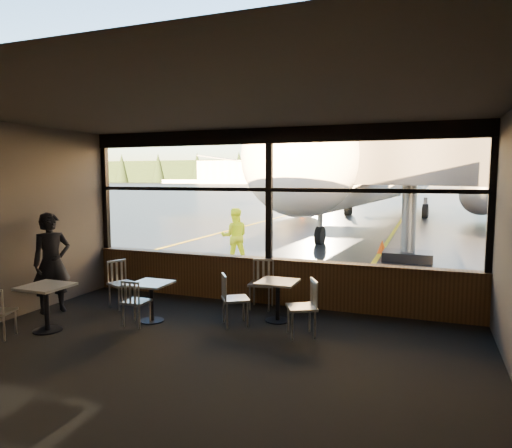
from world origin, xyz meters
The scene contains 30 objects.
ground_plane centered at (0.00, 120.00, 0.00)m, with size 520.00×520.00×0.00m, color black.
carpet_floor centered at (0.00, -3.00, 0.01)m, with size 8.00×6.00×0.01m, color black.
ceiling centered at (0.00, -3.00, 3.50)m, with size 8.00×6.00×0.04m, color #38332D.
wall_back centered at (0.00, -6.00, 1.75)m, with size 8.00×0.04×3.50m, color #484039.
window_sill centered at (0.00, 0.00, 0.45)m, with size 8.00×0.28×0.90m, color #4A2E16.
window_header centered at (0.00, 0.00, 3.35)m, with size 8.00×0.18×0.30m, color black.
mullion_left centered at (-3.95, 0.00, 2.20)m, with size 0.12×0.12×2.60m, color black.
mullion_centre centered at (0.00, 0.00, 2.20)m, with size 0.12×0.12×2.60m, color black.
mullion_right centered at (3.95, 0.00, 2.20)m, with size 0.12×0.12×2.60m, color black.
window_transom centered at (0.00, 0.00, 2.30)m, with size 8.00×0.10×0.08m, color black.
airliner centered at (0.26, 21.51, 5.94)m, with size 32.40×38.88×11.88m, color white, non-canonical shape.
jet_bridge centered at (3.60, 5.50, 2.32)m, with size 8.68×10.61×4.63m, color #2A2A2C, non-canonical shape.
cafe_table_near centered at (0.52, -1.04, 0.37)m, with size 0.66×0.66×0.73m, color #9D9891, non-canonical shape.
cafe_table_mid centered at (-1.55, -1.84, 0.35)m, with size 0.64×0.64×0.70m, color #9E9891, non-canonical shape.
cafe_table_left centered at (-2.88, -2.89, 0.39)m, with size 0.71×0.71×0.78m, color #9E9A92, non-canonical shape.
chair_near_e centered at (1.12, -1.64, 0.47)m, with size 0.51×0.51×0.93m, color beige, non-canonical shape.
chair_near_w centered at (-0.09, -1.51, 0.46)m, with size 0.50×0.50×0.91m, color #AFA99E, non-canonical shape.
chair_near_n centered at (-0.02, -0.40, 0.48)m, with size 0.52×0.52×0.96m, color beige, non-canonical shape.
chair_mid_s centered at (-1.67, -2.11, 0.41)m, with size 0.45×0.45×0.82m, color #B5B0A3, non-canonical shape.
chair_mid_w centered at (-2.59, -1.28, 0.46)m, with size 0.51×0.51×0.93m, color #ACA79B, non-canonical shape.
passenger centered at (-3.61, -2.01, 0.95)m, with size 0.69×0.45×1.89m, color black.
ground_crew centered at (-2.32, 3.63, 0.83)m, with size 0.81×0.63×1.66m, color #BFF219.
cone_nose centered at (1.56, 7.14, 0.23)m, with size 0.33×0.33×0.46m, color #E55E07.
cone_wing centered at (-4.87, 20.93, 0.26)m, with size 0.38×0.38×0.52m, color #FB5B07.
hangar_left centered at (-70.00, 180.00, 5.50)m, with size 45.00×18.00×11.00m, color silver, non-canonical shape.
hangar_mid centered at (0.00, 185.00, 5.00)m, with size 38.00×15.00×10.00m, color silver, non-canonical shape.
fuel_tank_a centered at (-30.00, 182.00, 3.00)m, with size 8.00×8.00×6.00m, color silver.
fuel_tank_b centered at (-20.00, 182.00, 3.00)m, with size 8.00×8.00×6.00m, color silver.
fuel_tank_c centered at (-10.00, 182.00, 3.00)m, with size 8.00×8.00×6.00m, color silver.
treeline centered at (0.00, 210.00, 6.00)m, with size 360.00×3.00×12.00m, color black.
Camera 1 is at (2.94, -8.54, 2.53)m, focal length 32.00 mm.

